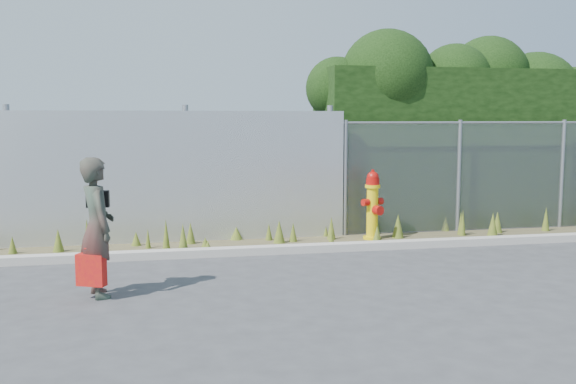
# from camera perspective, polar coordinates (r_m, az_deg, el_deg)

# --- Properties ---
(ground) EXTENTS (80.00, 80.00, 0.00)m
(ground) POSITION_cam_1_polar(r_m,az_deg,el_deg) (8.33, 3.98, -7.90)
(ground) COLOR #3C3D3F
(ground) RESTS_ON ground
(curb) EXTENTS (16.00, 0.22, 0.12)m
(curb) POSITION_cam_1_polar(r_m,az_deg,el_deg) (10.02, 1.23, -5.05)
(curb) COLOR #AEA79D
(curb) RESTS_ON ground
(weed_strip) EXTENTS (16.00, 1.34, 0.53)m
(weed_strip) POSITION_cam_1_polar(r_m,az_deg,el_deg) (10.77, 3.19, -3.89)
(weed_strip) COLOR #4E452C
(weed_strip) RESTS_ON ground
(corrugated_fence) EXTENTS (8.50, 0.21, 2.30)m
(corrugated_fence) POSITION_cam_1_polar(r_m,az_deg,el_deg) (10.88, -17.15, 1.14)
(corrugated_fence) COLOR #BABEC2
(corrugated_fence) RESTS_ON ground
(chainlink_fence) EXTENTS (6.50, 0.07, 2.05)m
(chainlink_fence) POSITION_cam_1_polar(r_m,az_deg,el_deg) (12.58, 19.22, 1.44)
(chainlink_fence) COLOR gray
(chainlink_fence) RESTS_ON ground
(hedge) EXTENTS (7.59, 2.13, 3.75)m
(hedge) POSITION_cam_1_polar(r_m,az_deg,el_deg) (13.57, 18.05, 6.13)
(hedge) COLOR black
(hedge) RESTS_ON ground
(fire_hydrant) EXTENTS (0.41, 0.36, 1.21)m
(fire_hydrant) POSITION_cam_1_polar(r_m,az_deg,el_deg) (11.00, 7.52, -1.26)
(fire_hydrant) COLOR yellow
(fire_hydrant) RESTS_ON ground
(woman) EXTENTS (0.56, 0.69, 1.64)m
(woman) POSITION_cam_1_polar(r_m,az_deg,el_deg) (7.79, -16.61, -3.03)
(woman) COLOR #0E5A44
(woman) RESTS_ON ground
(red_tote_bag) EXTENTS (0.33, 0.12, 0.44)m
(red_tote_bag) POSITION_cam_1_polar(r_m,az_deg,el_deg) (7.74, -17.09, -6.64)
(red_tote_bag) COLOR #BB0A17
(black_shoulder_bag) EXTENTS (0.26, 0.11, 0.19)m
(black_shoulder_bag) POSITION_cam_1_polar(r_m,az_deg,el_deg) (7.86, -16.56, -0.60)
(black_shoulder_bag) COLOR black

